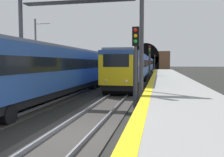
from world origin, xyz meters
name	(u,v)px	position (x,y,z in m)	size (l,w,h in m)	color
ground_plane	(71,137)	(0.00, 0.00, 0.00)	(320.00, 320.00, 0.00)	black
platform_right	(199,132)	(0.00, -4.43, 0.46)	(112.00, 4.43, 0.92)	gray
platform_right_edge_strip	(139,115)	(0.00, -2.47, 0.92)	(112.00, 0.50, 0.01)	yellow
track_main_line	(71,136)	(0.00, 0.00, 0.04)	(160.00, 2.88, 0.21)	#383533
train_main_approaching	(142,65)	(37.85, 0.00, 2.23)	(56.62, 2.98, 3.88)	#264C99
train_adjacent_platform	(110,66)	(28.21, 4.40, 2.21)	(61.06, 2.91, 4.78)	#264C99
railway_signal_near	(136,60)	(5.07, -1.84, 2.85)	(0.39, 0.38, 4.67)	#38383D
railway_signal_mid	(150,60)	(25.96, -1.84, 3.14)	(0.39, 0.38, 5.18)	#38383D
railway_signal_far	(155,61)	(71.80, -1.84, 3.28)	(0.39, 0.38, 5.44)	#38383D
overhead_signal_gantry	(78,18)	(7.10, 2.20, 5.65)	(0.70, 8.71, 7.53)	#3F3F47
tunnel_portal	(145,60)	(89.53, 2.20, 3.72)	(2.22, 19.69, 11.03)	brown
catenary_mast_near	(36,51)	(18.09, 11.41, 4.07)	(0.22, 2.02, 7.93)	#595B60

